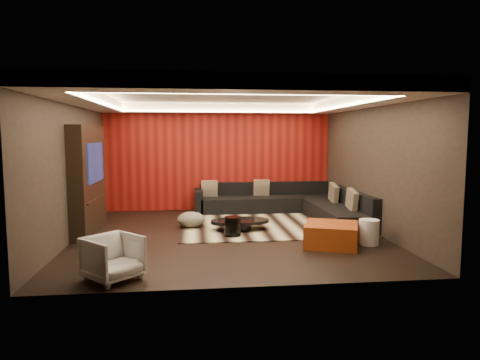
{
  "coord_description": "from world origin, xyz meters",
  "views": [
    {
      "loc": [
        -0.74,
        -8.44,
        2.01
      ],
      "look_at": [
        0.3,
        0.6,
        1.05
      ],
      "focal_mm": 32.0,
      "sensor_mm": 36.0,
      "label": 1
    }
  ],
  "objects": [
    {
      "name": "coffee_table",
      "position": [
        0.28,
        0.37,
        0.13
      ],
      "size": [
        1.36,
        1.36,
        0.21
      ],
      "primitive_type": "cylinder",
      "rotation": [
        0.0,
        0.0,
        0.09
      ],
      "color": "black",
      "rests_on": "rug"
    },
    {
      "name": "cove_front",
      "position": [
        0.0,
        -2.36,
        2.6
      ],
      "size": [
        4.8,
        0.08,
        0.04
      ],
      "primitive_type": "cube",
      "color": "#FFD899",
      "rests_on": "ground"
    },
    {
      "name": "throw_pillows",
      "position": [
        1.55,
        1.77,
        0.62
      ],
      "size": [
        3.23,
        2.74,
        0.5
      ],
      "color": "#C8B493",
      "rests_on": "sectional_sofa"
    },
    {
      "name": "soffit_front",
      "position": [
        0.0,
        -2.7,
        2.69
      ],
      "size": [
        6.0,
        0.6,
        0.22
      ],
      "primitive_type": "cube",
      "color": "silver",
      "rests_on": "ground"
    },
    {
      "name": "wall_right",
      "position": [
        3.01,
        0.0,
        1.4
      ],
      "size": [
        0.02,
        6.0,
        2.8
      ],
      "primitive_type": "cube",
      "color": "black",
      "rests_on": "ground"
    },
    {
      "name": "soffit_back",
      "position": [
        0.0,
        2.7,
        2.69
      ],
      "size": [
        6.0,
        0.6,
        0.22
      ],
      "primitive_type": "cube",
      "color": "silver",
      "rests_on": "ground"
    },
    {
      "name": "armchair",
      "position": [
        -1.83,
        -2.5,
        0.31
      ],
      "size": [
        0.96,
        0.96,
        0.63
      ],
      "primitive_type": "imported",
      "rotation": [
        0.0,
        0.0,
        0.77
      ],
      "color": "silver",
      "rests_on": "floor"
    },
    {
      "name": "soffit_right",
      "position": [
        2.7,
        0.0,
        2.69
      ],
      "size": [
        0.6,
        4.8,
        0.22
      ],
      "primitive_type": "cube",
      "color": "silver",
      "rests_on": "ground"
    },
    {
      "name": "red_feature_wall",
      "position": [
        0.0,
        2.97,
        1.4
      ],
      "size": [
        5.98,
        0.05,
        2.78
      ],
      "primitive_type": "cube",
      "color": "#6B0C0A",
      "rests_on": "ground"
    },
    {
      "name": "cove_right",
      "position": [
        2.36,
        0.0,
        2.6
      ],
      "size": [
        0.08,
        4.8,
        0.04
      ],
      "primitive_type": "cube",
      "color": "#FFD899",
      "rests_on": "ground"
    },
    {
      "name": "wall_back",
      "position": [
        0.0,
        3.01,
        1.4
      ],
      "size": [
        6.0,
        0.02,
        2.8
      ],
      "primitive_type": "cube",
      "color": "black",
      "rests_on": "ground"
    },
    {
      "name": "striped_pouf",
      "position": [
        -0.75,
        0.75,
        0.18
      ],
      "size": [
        0.71,
        0.71,
        0.33
      ],
      "primitive_type": "ellipsoid",
      "rotation": [
        0.0,
        0.0,
        0.21
      ],
      "color": "#B7AC8E",
      "rests_on": "rug"
    },
    {
      "name": "white_side_table",
      "position": [
        2.5,
        -1.04,
        0.23
      ],
      "size": [
        0.41,
        0.41,
        0.46
      ],
      "primitive_type": "cylinder",
      "rotation": [
        0.0,
        0.0,
        -0.1
      ],
      "color": "silver",
      "rests_on": "floor"
    },
    {
      "name": "tv_surround",
      "position": [
        -2.85,
        0.6,
        1.1
      ],
      "size": [
        0.3,
        2.0,
        2.2
      ],
      "primitive_type": "cube",
      "color": "black",
      "rests_on": "ground"
    },
    {
      "name": "tv_screen",
      "position": [
        -2.69,
        0.6,
        1.45
      ],
      "size": [
        0.04,
        1.3,
        0.8
      ],
      "primitive_type": "cube",
      "color": "black",
      "rests_on": "ground"
    },
    {
      "name": "ceiling",
      "position": [
        0.0,
        0.0,
        2.81
      ],
      "size": [
        6.0,
        6.0,
        0.02
      ],
      "primitive_type": "cube",
      "color": "silver",
      "rests_on": "ground"
    },
    {
      "name": "orange_ottoman",
      "position": [
        1.78,
        -1.05,
        0.2
      ],
      "size": [
        1.19,
        1.19,
        0.41
      ],
      "primitive_type": "cube",
      "rotation": [
        0.0,
        0.0,
        -0.38
      ],
      "color": "#964213",
      "rests_on": "floor"
    },
    {
      "name": "cove_back",
      "position": [
        0.0,
        2.36,
        2.6
      ],
      "size": [
        4.8,
        0.08,
        0.04
      ],
      "primitive_type": "cube",
      "color": "#FFD899",
      "rests_on": "ground"
    },
    {
      "name": "cove_left",
      "position": [
        -2.36,
        0.0,
        2.6
      ],
      "size": [
        0.08,
        4.8,
        0.04
      ],
      "primitive_type": "cube",
      "color": "#FFD899",
      "rests_on": "ground"
    },
    {
      "name": "rug",
      "position": [
        1.0,
        0.86,
        0.01
      ],
      "size": [
        4.01,
        3.01,
        0.02
      ],
      "primitive_type": "cube",
      "rotation": [
        0.0,
        0.0,
        -0.0
      ],
      "color": "#C2BB8E",
      "rests_on": "floor"
    },
    {
      "name": "wall_left",
      "position": [
        -3.01,
        0.0,
        1.4
      ],
      "size": [
        0.02,
        6.0,
        2.8
      ],
      "primitive_type": "cube",
      "color": "black",
      "rests_on": "ground"
    },
    {
      "name": "tv_shelf",
      "position": [
        -2.69,
        0.6,
        0.7
      ],
      "size": [
        0.04,
        1.6,
        0.04
      ],
      "primitive_type": "cube",
      "color": "black",
      "rests_on": "ground"
    },
    {
      "name": "drum_stool",
      "position": [
        0.06,
        -0.17,
        0.21
      ],
      "size": [
        0.39,
        0.39,
        0.38
      ],
      "primitive_type": "cylinder",
      "rotation": [
        0.0,
        0.0,
        -0.24
      ],
      "color": "black",
      "rests_on": "rug"
    },
    {
      "name": "soffit_left",
      "position": [
        -2.7,
        0.0,
        2.69
      ],
      "size": [
        0.6,
        4.8,
        0.22
      ],
      "primitive_type": "cube",
      "color": "silver",
      "rests_on": "ground"
    },
    {
      "name": "floor",
      "position": [
        0.0,
        0.0,
        -0.01
      ],
      "size": [
        6.0,
        6.0,
        0.02
      ],
      "primitive_type": "cube",
      "color": "black",
      "rests_on": "ground"
    },
    {
      "name": "sectional_sofa",
      "position": [
        1.73,
        1.86,
        0.26
      ],
      "size": [
        3.65,
        3.5,
        0.75
      ],
      "color": "black",
      "rests_on": "floor"
    }
  ]
}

